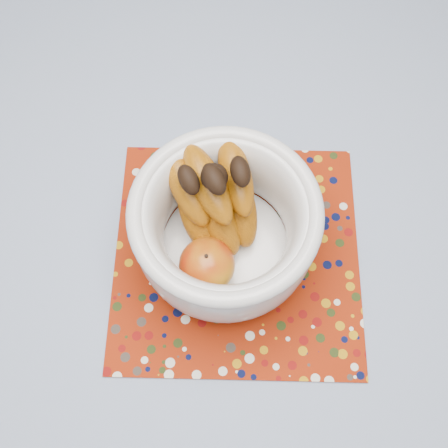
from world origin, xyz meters
name	(u,v)px	position (x,y,z in m)	size (l,w,h in m)	color
table	(187,222)	(0.00, 0.00, 0.67)	(1.20, 1.20, 0.75)	brown
tablecloth	(184,201)	(0.00, 0.00, 0.76)	(1.32, 1.32, 0.01)	#6375A6
placemat	(237,255)	(0.05, -0.11, 0.76)	(0.35, 0.35, 0.00)	maroon
fruit_bowl	(222,222)	(0.03, -0.09, 0.85)	(0.24, 0.24, 0.19)	silver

